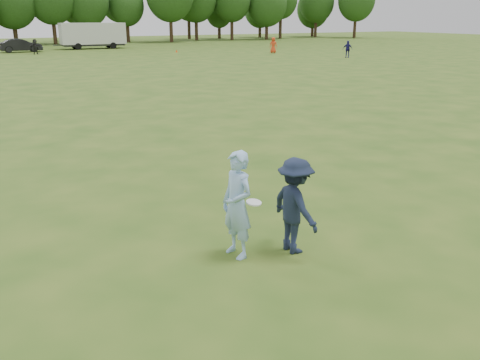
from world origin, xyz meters
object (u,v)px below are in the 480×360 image
at_px(player_far_b, 348,49).
at_px(field_cone, 177,51).
at_px(player_far_c, 273,45).
at_px(car_f, 21,45).
at_px(thrower, 237,205).
at_px(player_far_d, 35,47).
at_px(defender, 295,206).
at_px(cargo_trailer, 93,34).

relative_size(player_far_b, field_cone, 5.60).
xyz_separation_m(player_far_c, field_cone, (-9.33, 6.29, -0.73)).
distance_m(car_f, field_cone, 18.19).
xyz_separation_m(car_f, field_cone, (16.00, -8.64, -0.62)).
distance_m(thrower, car_f, 58.60).
bearing_deg(player_far_b, car_f, -171.40).
bearing_deg(car_f, player_far_d, -169.19).
bearing_deg(player_far_b, defender, -81.57).
relative_size(field_cone, cargo_trailer, 0.03).
height_order(car_f, field_cone, car_f).
xyz_separation_m(player_far_b, player_far_d, (-27.42, 19.89, -0.02)).
distance_m(player_far_b, car_f, 37.35).
distance_m(player_far_b, player_far_d, 33.88).
bearing_deg(player_far_b, field_cone, 177.83).
bearing_deg(cargo_trailer, defender, -99.19).
bearing_deg(player_far_c, defender, 101.64).
height_order(player_far_c, cargo_trailer, cargo_trailer).
bearing_deg(player_far_d, player_far_c, -46.29).
bearing_deg(field_cone, cargo_trailer, 121.92).
xyz_separation_m(player_far_d, car_f, (-1.12, 4.20, -0.05)).
relative_size(player_far_c, field_cone, 5.88).
xyz_separation_m(player_far_d, field_cone, (14.87, -4.44, -0.67)).
bearing_deg(player_far_d, car_f, 82.61).
bearing_deg(player_far_b, player_far_d, -167.20).
bearing_deg(player_far_b, cargo_trailer, 174.97).
distance_m(defender, player_far_d, 54.73).
bearing_deg(car_f, thrower, 173.87).
bearing_deg(player_far_d, defender, -114.59).
distance_m(player_far_c, car_f, 29.40).
relative_size(player_far_d, car_f, 0.35).
height_order(player_far_d, field_cone, player_far_d).
distance_m(thrower, defender, 1.05).
xyz_separation_m(player_far_b, cargo_trailer, (-19.57, 26.73, 0.93)).
bearing_deg(thrower, player_far_b, 128.97).
xyz_separation_m(thrower, cargo_trailer, (10.95, 61.20, 0.81)).
height_order(field_cone, cargo_trailer, cargo_trailer).
bearing_deg(cargo_trailer, car_f, -163.63).
distance_m(defender, player_far_b, 45.64).
xyz_separation_m(thrower, car_f, (1.98, 58.57, -0.19)).
height_order(thrower, cargo_trailer, cargo_trailer).
height_order(player_far_d, car_f, player_far_d).
xyz_separation_m(player_far_c, player_far_d, (-24.21, 10.73, -0.06)).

